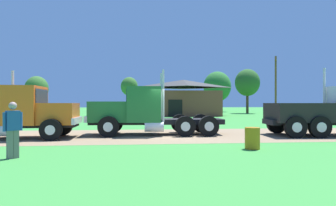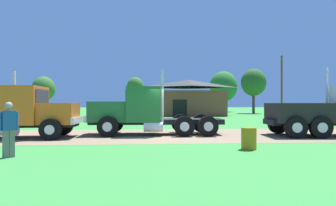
{
  "view_description": "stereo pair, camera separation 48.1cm",
  "coord_description": "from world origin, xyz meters",
  "px_view_note": "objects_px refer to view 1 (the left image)",
  "views": [
    {
      "loc": [
        -1.81,
        -15.78,
        1.77
      ],
      "look_at": [
        -0.22,
        0.84,
        1.77
      ],
      "focal_mm": 30.87,
      "sensor_mm": 36.0,
      "label": 1
    },
    {
      "loc": [
        -1.33,
        -15.81,
        1.77
      ],
      "look_at": [
        -0.22,
        0.84,
        1.77
      ],
      "focal_mm": 30.87,
      "sensor_mm": 36.0,
      "label": 2
    }
  ],
  "objects_px": {
    "truck_near_right": "(22,114)",
    "utility_pole_near": "(276,84)",
    "visitor_walking_mid": "(13,128)",
    "shed_building": "(183,98)",
    "truck_foreground_white": "(140,112)",
    "steel_barrel": "(252,138)"
  },
  "relations": [
    {
      "from": "visitor_walking_mid",
      "to": "steel_barrel",
      "type": "relative_size",
      "value": 2.18
    },
    {
      "from": "truck_foreground_white",
      "to": "truck_near_right",
      "type": "bearing_deg",
      "value": -169.05
    },
    {
      "from": "truck_near_right",
      "to": "steel_barrel",
      "type": "height_order",
      "value": "truck_near_right"
    },
    {
      "from": "visitor_walking_mid",
      "to": "utility_pole_near",
      "type": "height_order",
      "value": "utility_pole_near"
    },
    {
      "from": "truck_foreground_white",
      "to": "shed_building",
      "type": "xyz_separation_m",
      "value": [
        6.0,
        23.67,
        1.14
      ]
    },
    {
      "from": "truck_foreground_white",
      "to": "truck_near_right",
      "type": "relative_size",
      "value": 0.96
    },
    {
      "from": "truck_foreground_white",
      "to": "steel_barrel",
      "type": "bearing_deg",
      "value": -51.8
    },
    {
      "from": "truck_foreground_white",
      "to": "steel_barrel",
      "type": "height_order",
      "value": "truck_foreground_white"
    },
    {
      "from": "truck_foreground_white",
      "to": "visitor_walking_mid",
      "type": "height_order",
      "value": "truck_foreground_white"
    },
    {
      "from": "steel_barrel",
      "to": "shed_building",
      "type": "distance_m",
      "value": 29.26
    },
    {
      "from": "shed_building",
      "to": "visitor_walking_mid",
      "type": "bearing_deg",
      "value": -108.41
    },
    {
      "from": "utility_pole_near",
      "to": "truck_near_right",
      "type": "bearing_deg",
      "value": -137.06
    },
    {
      "from": "visitor_walking_mid",
      "to": "truck_foreground_white",
      "type": "bearing_deg",
      "value": 58.23
    },
    {
      "from": "visitor_walking_mid",
      "to": "steel_barrel",
      "type": "bearing_deg",
      "value": 7.3
    },
    {
      "from": "truck_foreground_white",
      "to": "shed_building",
      "type": "distance_m",
      "value": 24.44
    },
    {
      "from": "truck_foreground_white",
      "to": "visitor_walking_mid",
      "type": "xyz_separation_m",
      "value": [
        -4.06,
        -6.55,
        -0.3
      ]
    },
    {
      "from": "truck_foreground_white",
      "to": "steel_barrel",
      "type": "xyz_separation_m",
      "value": [
        4.31,
        -5.48,
        -0.86
      ]
    },
    {
      "from": "visitor_walking_mid",
      "to": "shed_building",
      "type": "xyz_separation_m",
      "value": [
        10.06,
        30.22,
        1.44
      ]
    },
    {
      "from": "truck_near_right",
      "to": "utility_pole_near",
      "type": "bearing_deg",
      "value": 42.94
    },
    {
      "from": "utility_pole_near",
      "to": "truck_foreground_white",
      "type": "bearing_deg",
      "value": -130.61
    },
    {
      "from": "truck_near_right",
      "to": "visitor_walking_mid",
      "type": "relative_size",
      "value": 4.33
    },
    {
      "from": "truck_near_right",
      "to": "utility_pole_near",
      "type": "xyz_separation_m",
      "value": [
        24.22,
        22.54,
        3.1
      ]
    }
  ]
}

